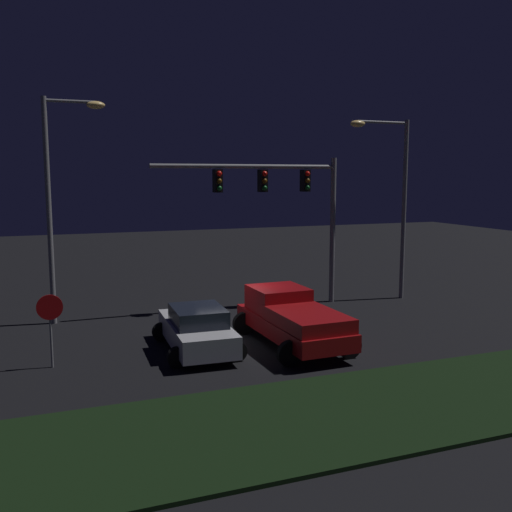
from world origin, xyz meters
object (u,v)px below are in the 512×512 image
(car_sedan, at_px, (197,329))
(street_lamp_right, at_px, (393,187))
(traffic_signal_gantry, at_px, (283,195))
(stop_sign, at_px, (50,317))
(pickup_truck, at_px, (291,315))
(street_lamp_left, at_px, (60,185))

(car_sedan, bearing_deg, street_lamp_right, -63.67)
(traffic_signal_gantry, relative_size, stop_sign, 3.73)
(traffic_signal_gantry, bearing_deg, street_lamp_right, -5.06)
(traffic_signal_gantry, height_order, stop_sign, traffic_signal_gantry)
(street_lamp_right, distance_m, stop_sign, 16.19)
(pickup_truck, height_order, car_sedan, pickup_truck)
(street_lamp_right, relative_size, stop_sign, 3.69)
(car_sedan, relative_size, traffic_signal_gantry, 0.54)
(street_lamp_left, bearing_deg, street_lamp_right, -3.38)
(stop_sign, bearing_deg, car_sedan, 0.41)
(street_lamp_right, xyz_separation_m, stop_sign, (-15.06, -4.68, -3.65))
(car_sedan, bearing_deg, traffic_signal_gantry, -43.45)
(pickup_truck, relative_size, stop_sign, 2.44)
(traffic_signal_gantry, xyz_separation_m, street_lamp_right, (5.27, -0.47, 0.31))
(pickup_truck, height_order, street_lamp_left, street_lamp_left)
(traffic_signal_gantry, xyz_separation_m, stop_sign, (-9.80, -5.15, -3.34))
(car_sedan, distance_m, street_lamp_left, 8.14)
(traffic_signal_gantry, relative_size, street_lamp_left, 0.96)
(car_sedan, distance_m, stop_sign, 4.57)
(car_sedan, relative_size, street_lamp_right, 0.54)
(traffic_signal_gantry, distance_m, street_lamp_right, 5.30)
(car_sedan, bearing_deg, pickup_truck, -93.95)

